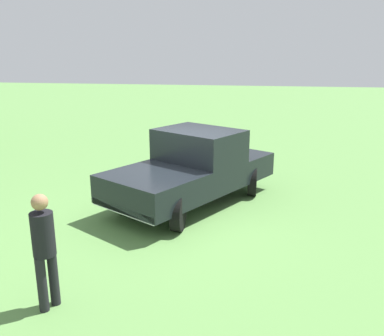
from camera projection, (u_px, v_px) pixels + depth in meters
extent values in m
plane|color=#5B8C47|center=(179.00, 213.00, 9.62)|extent=(80.00, 80.00, 0.00)
cylinder|color=black|center=(178.00, 213.00, 8.60)|extent=(0.79, 0.22, 0.79)
cylinder|color=black|center=(124.00, 196.00, 9.64)|extent=(0.79, 0.22, 0.79)
cylinder|color=black|center=(252.00, 181.00, 10.76)|extent=(0.79, 0.22, 0.79)
cylinder|color=black|center=(202.00, 169.00, 11.80)|extent=(0.79, 0.22, 0.79)
cube|color=black|center=(152.00, 188.00, 9.09)|extent=(2.57, 2.63, 0.64)
cube|color=black|center=(199.00, 157.00, 10.21)|extent=(2.25, 2.45, 1.40)
cube|color=slate|center=(199.00, 140.00, 10.09)|extent=(1.99, 2.20, 0.48)
cube|color=black|center=(220.00, 166.00, 10.99)|extent=(2.89, 2.81, 0.60)
cube|color=silver|center=(123.00, 210.00, 8.53)|extent=(1.05, 1.71, 0.16)
cylinder|color=black|center=(54.00, 278.00, 6.03)|extent=(0.14, 0.14, 0.85)
cylinder|color=black|center=(42.00, 284.00, 5.87)|extent=(0.14, 0.14, 0.85)
cylinder|color=black|center=(43.00, 234.00, 5.75)|extent=(0.42, 0.42, 0.64)
sphere|color=#A87A56|center=(40.00, 202.00, 5.62)|extent=(0.23, 0.23, 0.23)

